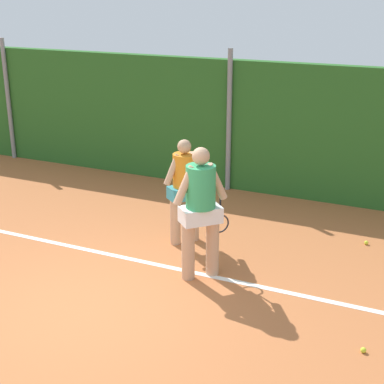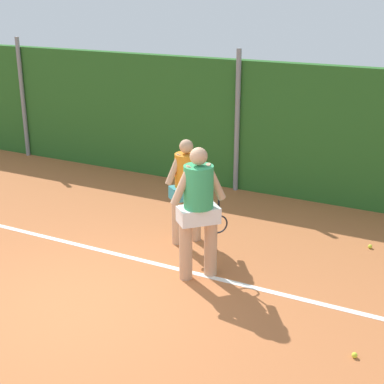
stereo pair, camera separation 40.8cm
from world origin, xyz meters
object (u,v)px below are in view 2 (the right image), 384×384
object	(u,v)px
tennis_ball_8	(370,246)
tennis_ball_1	(355,355)
player_foreground_near	(199,206)
player_midcourt	(186,186)

from	to	relation	value
tennis_ball_8	tennis_ball_1	bearing A→B (deg)	-82.03
player_foreground_near	tennis_ball_1	bearing A→B (deg)	-66.83
tennis_ball_8	player_foreground_near	bearing A→B (deg)	-134.09
player_foreground_near	tennis_ball_8	world-z (taller)	player_foreground_near
tennis_ball_1	tennis_ball_8	xyz separation A→B (m)	(-0.42, 3.02, 0.00)
tennis_ball_8	player_midcourt	bearing A→B (deg)	-157.99
tennis_ball_1	player_midcourt	bearing A→B (deg)	148.84
player_foreground_near	tennis_ball_8	bearing A→B (deg)	-0.16
player_midcourt	tennis_ball_8	bearing A→B (deg)	150.26
player_foreground_near	tennis_ball_1	size ratio (longest dim) A/B	29.19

